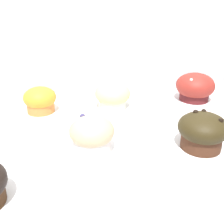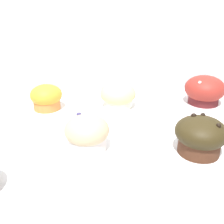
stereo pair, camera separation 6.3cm
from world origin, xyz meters
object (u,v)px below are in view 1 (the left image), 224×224
at_px(muffin_back_left, 40,100).
at_px(muffin_back_center, 195,87).
at_px(muffin_front_center, 113,95).
at_px(muffin_front_left, 92,135).
at_px(muffin_front_right, 203,131).

distance_m(muffin_back_left, muffin_back_center, 0.47).
bearing_deg(muffin_back_left, muffin_back_center, -1.00).
relative_size(muffin_front_center, muffin_front_left, 1.11).
relative_size(muffin_back_left, muffin_front_right, 0.86).
height_order(muffin_front_center, muffin_front_right, muffin_front_right).
height_order(muffin_back_left, muffin_front_right, muffin_front_right).
bearing_deg(muffin_back_left, muffin_front_left, -64.81).
distance_m(muffin_back_left, muffin_front_right, 0.44).
bearing_deg(muffin_front_left, muffin_front_center, 67.33).
bearing_deg(muffin_back_center, muffin_front_center, -179.82).
bearing_deg(muffin_front_right, muffin_front_left, 170.38).
bearing_deg(muffin_front_left, muffin_back_center, 32.49).
bearing_deg(muffin_back_left, muffin_front_right, -38.94).
height_order(muffin_front_center, muffin_back_center, muffin_back_center).
bearing_deg(muffin_front_center, muffin_front_right, -63.18).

